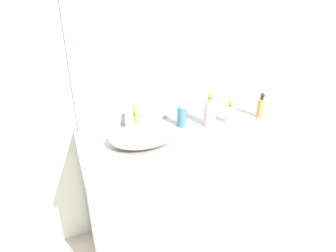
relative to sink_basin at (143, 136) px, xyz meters
The scene contains 9 objects.
bathroom_wall_rear 0.63m from the sink_basin, 44.43° to the left, with size 6.00×0.06×2.60m, color silver.
vanity_counter 0.57m from the sink_basin, ahead, with size 1.34×0.54×0.85m.
wall_mirror_panel 0.73m from the sink_basin, 44.62° to the left, with size 1.29×0.01×1.29m, color #B2BCC6.
sink_basin is the anchor object (origin of this frame).
faucet 0.16m from the sink_basin, 90.00° to the left, with size 0.03×0.13×0.18m.
soap_dispenser 0.61m from the sink_basin, ahead, with size 0.06×0.06×0.16m.
lotion_bottle 0.86m from the sink_basin, ahead, with size 0.05×0.05×0.17m.
perfume_bottle 0.48m from the sink_basin, 10.25° to the left, with size 0.08×0.08×0.23m.
spray_can 0.33m from the sink_basin, 25.02° to the left, with size 0.06×0.06×0.15m.
Camera 1 is at (-0.76, -1.05, 1.69)m, focal length 31.78 mm.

